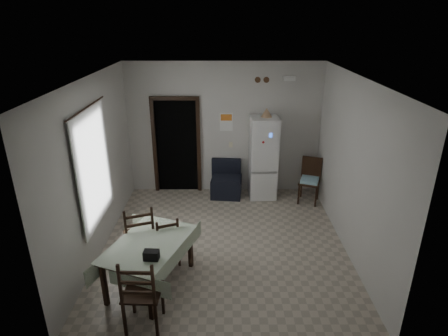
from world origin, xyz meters
name	(u,v)px	position (x,y,z in m)	size (l,w,h in m)	color
ground	(224,244)	(0.00, 0.00, 0.00)	(4.50, 4.50, 0.00)	#AC9F8C
ceiling	(224,78)	(0.00, 0.00, 2.90)	(4.20, 4.50, 0.02)	white
wall_back	(224,129)	(0.00, 2.25, 1.45)	(4.20, 0.02, 2.90)	beige
wall_front	(224,248)	(0.00, -2.25, 1.45)	(4.20, 0.02, 2.90)	beige
wall_left	(95,168)	(-2.10, 0.00, 1.45)	(0.02, 4.50, 2.90)	beige
wall_right	(353,168)	(2.10, 0.00, 1.45)	(0.02, 4.50, 2.90)	beige
doorway	(178,143)	(-1.05, 2.45, 1.06)	(1.06, 0.52, 2.22)	black
window_recess	(87,167)	(-2.15, -0.20, 1.55)	(0.10, 1.20, 1.60)	silver
curtain	(94,167)	(-2.04, -0.20, 1.55)	(0.02, 1.45, 1.85)	white
curtain_rod	(86,108)	(-2.03, -0.20, 2.50)	(0.02, 0.02, 1.60)	black
calendar	(226,122)	(0.05, 2.24, 1.62)	(0.28, 0.02, 0.40)	white
calendar_image	(226,117)	(0.05, 2.23, 1.72)	(0.24, 0.01, 0.14)	orange
light_switch	(231,145)	(0.15, 2.24, 1.10)	(0.08, 0.02, 0.12)	beige
vent_left	(258,80)	(0.70, 2.23, 2.52)	(0.12, 0.12, 0.03)	#543621
vent_right	(266,80)	(0.88, 2.23, 2.52)	(0.12, 0.12, 0.03)	#543621
emergency_light	(289,78)	(1.35, 2.21, 2.55)	(0.25, 0.07, 0.09)	white
fridge	(263,158)	(0.85, 1.93, 0.90)	(0.58, 0.58, 1.80)	white
tan_cone	(267,112)	(0.88, 1.96, 1.90)	(0.23, 0.23, 0.19)	tan
navy_seat	(226,179)	(0.05, 1.93, 0.40)	(0.65, 0.63, 0.79)	black
corner_chair	(309,181)	(1.82, 1.62, 0.49)	(0.42, 0.42, 0.97)	black
dining_table	(150,264)	(-1.09, -1.07, 0.36)	(0.92, 1.40, 0.73)	beige
black_bag	(151,255)	(-0.97, -1.46, 0.79)	(0.20, 0.12, 0.13)	black
dining_chair_far_left	(139,234)	(-1.35, -0.55, 0.55)	(0.47, 0.47, 1.09)	black
dining_chair_far_right	(166,240)	(-0.93, -0.53, 0.43)	(0.37, 0.37, 0.86)	black
dining_chair_near_head	(142,291)	(-1.03, -1.87, 0.54)	(0.47, 0.47, 1.09)	black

